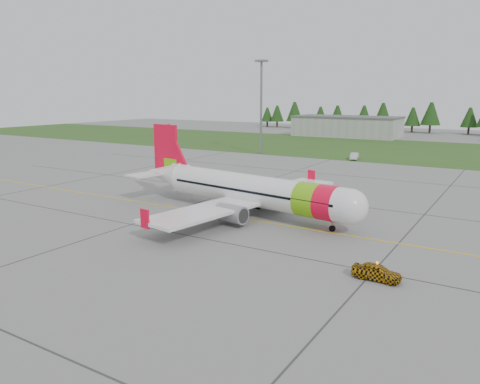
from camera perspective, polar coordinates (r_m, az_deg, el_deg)
The scene contains 9 objects.
ground at distance 40.82m, azimuth 2.22°, elevation -6.99°, with size 320.00×320.00×0.00m, color gray.
aircraft at distance 51.89m, azimuth 1.10°, elevation 0.22°, with size 30.94×28.80×9.40m.
follow_me_car at distance 35.24m, azimuth 16.43°, elevation -7.56°, with size 1.42×1.20×3.52m, color orange.
service_van at distance 98.48m, azimuth 13.81°, elevation 5.07°, with size 1.47×1.39×4.23m, color silver.
grass_strip at distance 117.97m, azimuth 22.23°, elevation 4.58°, with size 320.00×50.00×0.03m, color #30561E.
taxi_guideline at distance 47.63m, azimuth 6.96°, elevation -4.28°, with size 120.00×0.25×0.02m, color gold.
hangar_west at distance 152.13m, azimuth 12.87°, elevation 7.74°, with size 32.00×14.00×6.00m, color #A8A8A3.
floodlight_mast at distance 104.91m, azimuth 2.59°, elevation 10.12°, with size 0.50×0.50×20.00m, color slate.
treeline at distance 172.93m, azimuth 25.53°, elevation 8.02°, with size 160.00×8.00×10.00m, color #1C3F14, non-canonical shape.
Camera 1 is at (18.87, -33.70, 13.19)m, focal length 35.00 mm.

